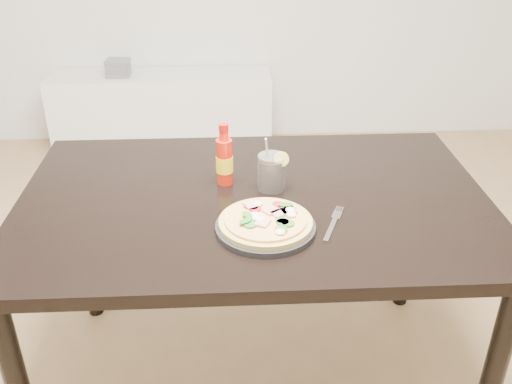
{
  "coord_description": "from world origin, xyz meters",
  "views": [
    {
      "loc": [
        -0.38,
        -1.46,
        1.58
      ],
      "look_at": [
        -0.3,
        -0.1,
        0.83
      ],
      "focal_mm": 40.0,
      "sensor_mm": 36.0,
      "label": 1
    }
  ],
  "objects_px": {
    "media_console": "(163,112)",
    "fork": "(334,222)",
    "dining_table": "(254,220)",
    "cola_cup": "(272,173)",
    "plate": "(265,227)",
    "pizza": "(266,221)",
    "hot_sauce_bottle": "(224,160)"
  },
  "relations": [
    {
      "from": "pizza",
      "to": "cola_cup",
      "type": "height_order",
      "value": "cola_cup"
    },
    {
      "from": "dining_table",
      "to": "fork",
      "type": "xyz_separation_m",
      "value": [
        0.21,
        -0.16,
        0.09
      ]
    },
    {
      "from": "hot_sauce_bottle",
      "to": "cola_cup",
      "type": "xyz_separation_m",
      "value": [
        0.14,
        -0.04,
        -0.02
      ]
    },
    {
      "from": "fork",
      "to": "plate",
      "type": "bearing_deg",
      "value": -150.52
    },
    {
      "from": "cola_cup",
      "to": "fork",
      "type": "bearing_deg",
      "value": -53.36
    },
    {
      "from": "fork",
      "to": "media_console",
      "type": "relative_size",
      "value": 0.13
    },
    {
      "from": "plate",
      "to": "media_console",
      "type": "relative_size",
      "value": 0.19
    },
    {
      "from": "fork",
      "to": "dining_table",
      "type": "bearing_deg",
      "value": 164.51
    },
    {
      "from": "cola_cup",
      "to": "hot_sauce_bottle",
      "type": "bearing_deg",
      "value": 162.81
    },
    {
      "from": "dining_table",
      "to": "cola_cup",
      "type": "xyz_separation_m",
      "value": [
        0.06,
        0.05,
        0.14
      ]
    },
    {
      "from": "pizza",
      "to": "fork",
      "type": "height_order",
      "value": "pizza"
    },
    {
      "from": "pizza",
      "to": "plate",
      "type": "bearing_deg",
      "value": -138.46
    },
    {
      "from": "cola_cup",
      "to": "media_console",
      "type": "distance_m",
      "value": 2.15
    },
    {
      "from": "plate",
      "to": "dining_table",
      "type": "bearing_deg",
      "value": 96.66
    },
    {
      "from": "fork",
      "to": "pizza",
      "type": "bearing_deg",
      "value": -150.91
    },
    {
      "from": "fork",
      "to": "media_console",
      "type": "xyz_separation_m",
      "value": [
        -0.71,
        2.21,
        -0.5
      ]
    },
    {
      "from": "pizza",
      "to": "media_console",
      "type": "xyz_separation_m",
      "value": [
        -0.52,
        2.24,
        -0.53
      ]
    },
    {
      "from": "hot_sauce_bottle",
      "to": "cola_cup",
      "type": "bearing_deg",
      "value": -17.19
    },
    {
      "from": "pizza",
      "to": "media_console",
      "type": "bearing_deg",
      "value": 103.08
    },
    {
      "from": "media_console",
      "to": "fork",
      "type": "bearing_deg",
      "value": -72.26
    },
    {
      "from": "dining_table",
      "to": "plate",
      "type": "height_order",
      "value": "plate"
    },
    {
      "from": "cola_cup",
      "to": "media_console",
      "type": "height_order",
      "value": "cola_cup"
    },
    {
      "from": "plate",
      "to": "pizza",
      "type": "xyz_separation_m",
      "value": [
        0.0,
        0.0,
        0.02
      ]
    },
    {
      "from": "pizza",
      "to": "dining_table",
      "type": "bearing_deg",
      "value": 97.23
    },
    {
      "from": "dining_table",
      "to": "fork",
      "type": "height_order",
      "value": "fork"
    },
    {
      "from": "pizza",
      "to": "fork",
      "type": "relative_size",
      "value": 1.4
    },
    {
      "from": "dining_table",
      "to": "media_console",
      "type": "xyz_separation_m",
      "value": [
        -0.5,
        2.05,
        -0.42
      ]
    },
    {
      "from": "hot_sauce_bottle",
      "to": "cola_cup",
      "type": "distance_m",
      "value": 0.15
    },
    {
      "from": "dining_table",
      "to": "cola_cup",
      "type": "distance_m",
      "value": 0.15
    },
    {
      "from": "hot_sauce_bottle",
      "to": "plate",
      "type": "bearing_deg",
      "value": -68.86
    },
    {
      "from": "cola_cup",
      "to": "pizza",
      "type": "bearing_deg",
      "value": -97.91
    },
    {
      "from": "pizza",
      "to": "hot_sauce_bottle",
      "type": "height_order",
      "value": "hot_sauce_bottle"
    }
  ]
}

